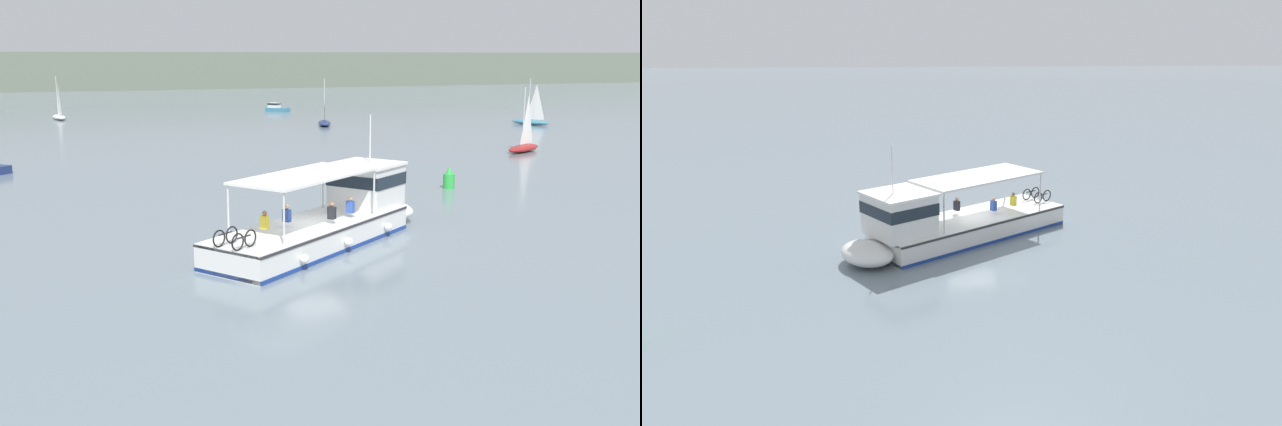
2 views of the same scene
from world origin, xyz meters
The scene contains 9 objects.
ground_plane centered at (0.00, 0.00, 0.00)m, with size 400.00×400.00×0.00m, color slate.
distant_shoreline centered at (0.00, 162.74, 4.40)m, with size 400.00×28.00×8.80m, color #606B5B.
ferry_main centered at (1.40, 1.24, 1.02)m, with size 12.22×9.76×5.32m.
motorboat_near_starboard centered at (21.77, 74.36, 0.54)m, with size 3.20×3.66×1.26m.
sailboat_horizon_west centered at (-8.14, 71.44, 0.54)m, with size 2.13×4.96×5.40m.
sailboat_far_right centered at (20.45, 51.55, 0.54)m, with size 2.84×5.00×5.40m.
sailboat_off_bow centered at (43.58, 44.00, 0.54)m, with size 3.25×4.95×5.40m.
sailboat_mid_channel centered at (27.78, 23.67, 0.54)m, with size 4.88×3.54×5.40m.
channel_buoy centered at (12.79, 10.63, 0.57)m, with size 0.70×0.70×1.40m.
Camera 1 is at (-10.24, -27.79, 7.97)m, focal length 41.04 mm.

